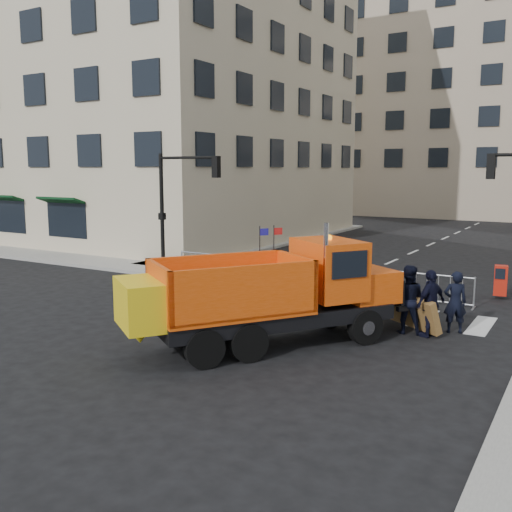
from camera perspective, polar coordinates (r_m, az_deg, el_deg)
The scene contains 12 objects.
ground at distance 15.92m, azimuth -4.44°, elevation -8.51°, with size 120.00×120.00×0.00m, color black.
sidewalk_back at distance 23.15m, azimuth 7.80°, elevation -2.94°, with size 64.00×5.00×0.15m, color gray.
building_left at distance 44.15m, azimuth -11.28°, elevation 19.33°, with size 24.00×22.00×26.00m, color beige.
building_far at distance 65.41m, azimuth 23.66°, elevation 14.35°, with size 30.00×18.00×24.00m, color tan.
traffic_light_left at distance 26.13m, azimuth -9.38°, elevation 4.16°, with size 0.18×0.18×5.40m, color black.
crowd_barriers at distance 22.55m, azimuth 5.17°, elevation -1.97°, with size 12.60×0.60×1.10m, color #9EA0A5, non-canonical shape.
plow_truck at distance 15.09m, azimuth 1.13°, elevation -3.61°, with size 6.81×8.39×3.35m.
cop_a at distance 17.44m, azimuth 19.29°, elevation -4.37°, with size 0.66×0.44×1.82m, color black.
cop_b at distance 17.01m, azimuth 14.91°, elevation -4.20°, with size 0.97×0.75×1.99m, color black.
cop_c at distance 16.82m, azimuth 17.07°, elevation -4.56°, with size 1.13×0.47×1.92m, color black.
worker at distance 28.26m, azimuth -7.68°, elevation 0.98°, with size 1.05×0.60×1.62m, color yellow.
newspaper_box at distance 22.57m, azimuth 23.26°, elevation -2.25°, with size 0.45×0.40×1.10m, color red.
Camera 1 is at (8.82, -12.40, 4.69)m, focal length 40.00 mm.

